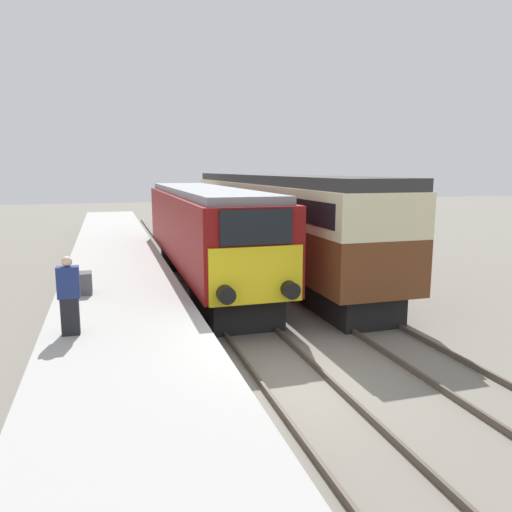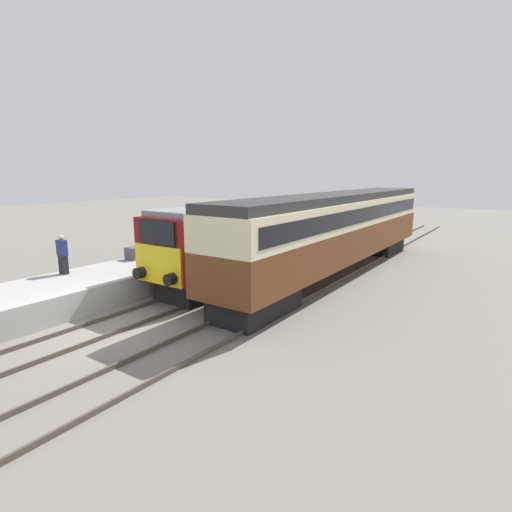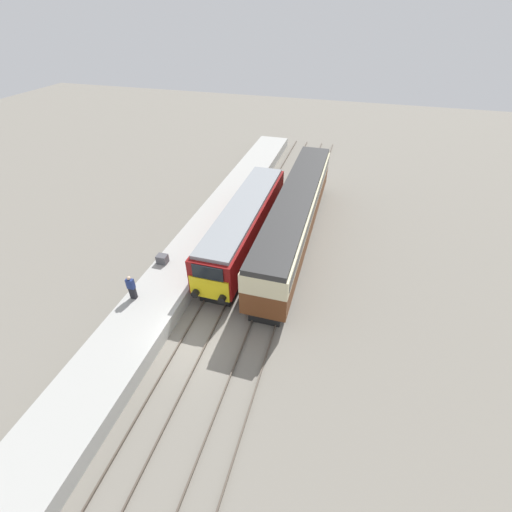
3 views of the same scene
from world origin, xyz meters
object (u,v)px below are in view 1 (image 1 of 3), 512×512
Objects in this scene: person_on_platform at (69,296)px; luggage_crate at (79,283)px; passenger_carriage at (271,212)px; locomotive at (204,230)px.

person_on_platform is 2.37× the size of luggage_crate.
luggage_crate is (-7.81, -6.66, -1.22)m from passenger_carriage.
person_on_platform is (-7.81, -10.23, -0.70)m from passenger_carriage.
locomotive is at bearing -149.53° from passenger_carriage.
person_on_platform is at bearing -89.89° from luggage_crate.
luggage_crate is at bearing 90.11° from person_on_platform.
passenger_carriage is at bearing 52.65° from person_on_platform.
locomotive is 0.75× the size of passenger_carriage.
locomotive is 20.61× the size of luggage_crate.
luggage_crate is at bearing -133.44° from locomotive.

